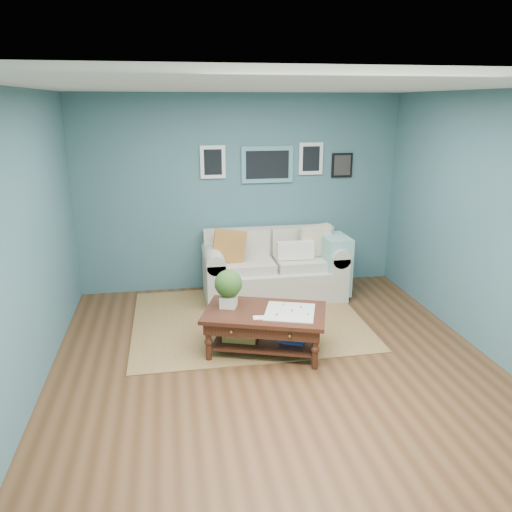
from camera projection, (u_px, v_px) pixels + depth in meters
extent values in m
plane|color=brown|center=(278.00, 371.00, 4.99)|extent=(5.00, 5.00, 0.00)
plane|color=white|center=(282.00, 86.00, 4.20)|extent=(5.00, 5.00, 0.00)
cube|color=#436974|center=(240.00, 194.00, 6.95)|extent=(4.50, 0.02, 2.70)
cube|color=#436974|center=(401.00, 386.00, 2.24)|extent=(4.50, 0.02, 2.70)
cube|color=#436974|center=(20.00, 253.00, 4.22)|extent=(0.02, 5.00, 2.70)
cube|color=#436974|center=(500.00, 230.00, 4.97)|extent=(0.02, 5.00, 2.70)
cube|color=#5C939A|center=(267.00, 165.00, 6.87)|extent=(0.72, 0.03, 0.50)
cube|color=black|center=(267.00, 165.00, 6.85)|extent=(0.60, 0.01, 0.38)
cube|color=white|center=(213.00, 162.00, 6.73)|extent=(0.34, 0.03, 0.44)
cube|color=white|center=(311.00, 159.00, 6.95)|extent=(0.34, 0.03, 0.44)
cube|color=black|center=(342.00, 165.00, 7.06)|extent=(0.30, 0.03, 0.34)
cube|color=brown|center=(248.00, 319.00, 6.15)|extent=(2.77, 2.22, 0.01)
cube|color=beige|center=(273.00, 282.00, 6.87)|extent=(1.40, 0.87, 0.42)
cube|color=beige|center=(269.00, 244.00, 7.05)|extent=(1.84, 0.22, 0.47)
cube|color=beige|center=(214.00, 278.00, 6.70)|extent=(0.24, 0.87, 0.61)
cube|color=beige|center=(331.00, 271.00, 6.97)|extent=(0.24, 0.87, 0.61)
cylinder|color=beige|center=(213.00, 257.00, 6.61)|extent=(0.26, 0.87, 0.26)
cylinder|color=beige|center=(332.00, 250.00, 6.88)|extent=(0.26, 0.87, 0.26)
cube|color=beige|center=(247.00, 266.00, 6.67)|extent=(0.71, 0.55, 0.13)
cube|color=beige|center=(301.00, 263.00, 6.79)|extent=(0.71, 0.55, 0.13)
cube|color=beige|center=(244.00, 243.00, 6.86)|extent=(0.71, 0.12, 0.36)
cube|color=beige|center=(297.00, 240.00, 6.98)|extent=(0.71, 0.12, 0.36)
cube|color=#C76C2E|center=(229.00, 246.00, 6.55)|extent=(0.48, 0.17, 0.47)
cube|color=beige|center=(316.00, 241.00, 6.82)|extent=(0.47, 0.18, 0.46)
cube|color=white|center=(295.00, 250.00, 6.68)|extent=(0.49, 0.12, 0.24)
cube|color=#84C0B4|center=(334.00, 264.00, 6.82)|extent=(0.34, 0.54, 0.79)
cube|color=black|center=(265.00, 313.00, 5.25)|extent=(1.43, 1.10, 0.04)
cube|color=black|center=(265.00, 320.00, 5.27)|extent=(1.32, 1.00, 0.13)
cube|color=black|center=(265.00, 341.00, 5.35)|extent=(1.19, 0.86, 0.03)
sphere|color=gold|center=(231.00, 332.00, 5.00)|extent=(0.03, 0.03, 0.03)
sphere|color=gold|center=(290.00, 336.00, 4.91)|extent=(0.03, 0.03, 0.03)
cylinder|color=black|center=(209.00, 342.00, 5.13)|extent=(0.06, 0.06, 0.43)
cylinder|color=black|center=(315.00, 349.00, 4.97)|extent=(0.06, 0.06, 0.43)
cylinder|color=black|center=(221.00, 319.00, 5.66)|extent=(0.06, 0.06, 0.43)
cylinder|color=black|center=(317.00, 325.00, 5.51)|extent=(0.06, 0.06, 0.43)
cube|color=silver|center=(229.00, 301.00, 5.33)|extent=(0.21, 0.21, 0.13)
sphere|color=#2B4E1D|center=(228.00, 284.00, 5.27)|extent=(0.29, 0.29, 0.29)
cube|color=white|center=(290.00, 312.00, 5.20)|extent=(0.64, 0.64, 0.01)
cube|color=tan|center=(241.00, 330.00, 5.35)|extent=(0.42, 0.35, 0.21)
cube|color=navy|center=(292.00, 336.00, 5.30)|extent=(0.30, 0.26, 0.12)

